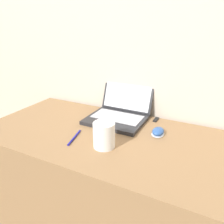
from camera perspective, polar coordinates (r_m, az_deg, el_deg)
name	(u,v)px	position (r m, az deg, el deg)	size (l,w,h in m)	color
wall_back	(142,24)	(1.28, 7.75, 21.79)	(7.00, 0.04, 2.50)	beige
desk	(112,194)	(1.30, 0.02, -20.62)	(1.36, 0.63, 0.74)	#936D47
laptop	(120,112)	(1.26, 1.99, 0.08)	(0.32, 0.33, 0.20)	#232326
drink_cup	(104,135)	(0.96, -2.10, -5.91)	(0.10, 0.10, 0.12)	white
computer_mouse	(158,132)	(1.11, 11.94, -5.07)	(0.06, 0.09, 0.03)	white
usb_stick	(156,120)	(1.27, 11.41, -1.95)	(0.02, 0.06, 0.01)	black
pen	(74,137)	(1.07, -9.81, -6.56)	(0.04, 0.15, 0.01)	#191999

